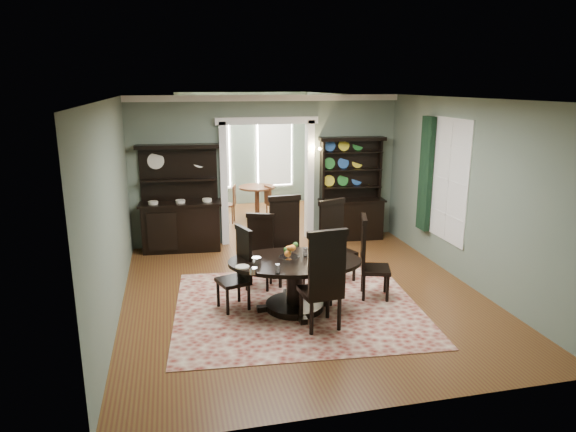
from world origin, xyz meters
name	(u,v)px	position (x,y,z in m)	size (l,w,h in m)	color
room	(303,196)	(0.00, 0.04, 1.58)	(5.51, 6.01, 3.01)	brown
parlor	(248,153)	(0.00, 5.53, 1.52)	(3.51, 3.50, 3.01)	brown
doorway_trim	(267,164)	(0.00, 3.00, 1.62)	(2.08, 0.25, 2.57)	silver
right_window	(437,177)	(2.69, 0.93, 1.60)	(0.15, 1.47, 2.12)	white
wall_sconce	(314,151)	(0.95, 2.85, 1.89)	(0.27, 0.21, 0.21)	#AD862E
rug	(297,307)	(-0.20, -0.42, 0.01)	(3.56, 3.12, 0.01)	maroon
dining_table	(295,275)	(-0.25, -0.47, 0.53)	(2.09, 2.04, 0.76)	black
centerpiece	(289,255)	(-0.34, -0.46, 0.83)	(1.50, 0.97, 0.25)	silver
chair_far_left	(260,249)	(-0.59, 0.55, 0.63)	(0.56, 0.55, 1.20)	black
chair_far_mid	(286,237)	(-0.12, 0.69, 0.75)	(0.56, 0.54, 1.44)	black
chair_far_right	(335,238)	(0.69, 0.58, 0.71)	(0.64, 0.62, 1.35)	black
chair_end_left	(239,266)	(-1.03, -0.23, 0.64)	(0.54, 0.56, 1.22)	black
chair_end_right	(369,255)	(0.95, -0.29, 0.68)	(0.58, 0.59, 1.29)	black
chair_near	(324,278)	(-0.04, -1.22, 0.75)	(0.57, 0.55, 1.43)	black
sideboard	(181,214)	(-1.78, 2.76, 0.73)	(1.62, 0.68, 2.09)	black
welsh_dresser	(351,202)	(1.76, 2.77, 0.78)	(1.41, 0.60, 2.15)	black
parlor_table	(257,198)	(0.07, 4.75, 0.53)	(0.88, 0.88, 0.82)	#593219
parlor_chair_left	(230,203)	(-0.60, 4.59, 0.48)	(0.42, 0.41, 0.90)	#593219
parlor_chair_right	(272,202)	(0.39, 4.53, 0.46)	(0.40, 0.39, 0.86)	#593219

